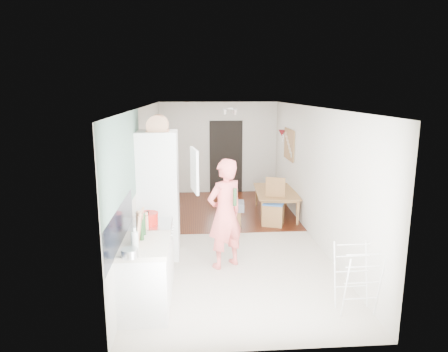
{
  "coord_description": "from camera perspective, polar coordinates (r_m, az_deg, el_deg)",
  "views": [
    {
      "loc": [
        -0.64,
        -7.34,
        2.8
      ],
      "look_at": [
        -0.09,
        0.2,
        1.17
      ],
      "focal_mm": 32.0,
      "sensor_mm": 36.0,
      "label": 1
    }
  ],
  "objects": [
    {
      "name": "drying_rack",
      "position": [
        5.5,
        18.4,
        -13.92
      ],
      "size": [
        0.45,
        0.41,
        0.88
      ],
      "primitive_type": null,
      "rotation": [
        0.0,
        0.0,
        0.01
      ],
      "color": "white",
      "rests_on": "floor"
    },
    {
      "name": "fridge_interior",
      "position": [
        6.68,
        -6.82,
        1.28
      ],
      "size": [
        0.02,
        0.52,
        0.66
      ],
      "primitive_type": "cube",
      "color": "white",
      "rests_on": "room_shell"
    },
    {
      "name": "range_cooker",
      "position": [
        6.05,
        -10.26,
        -10.99
      ],
      "size": [
        0.6,
        0.6,
        0.88
      ],
      "primitive_type": "cube",
      "color": "white",
      "rests_on": "room_shell"
    },
    {
      "name": "doorway_recess",
      "position": [
        11.0,
        0.29,
        2.71
      ],
      "size": [
        0.9,
        0.04,
        2.0
      ],
      "primitive_type": "cube",
      "color": "black",
      "rests_on": "room_shell"
    },
    {
      "name": "fridge_housing",
      "position": [
        6.81,
        -9.33,
        -2.69
      ],
      "size": [
        0.66,
        0.66,
        2.15
      ],
      "primitive_type": "cube",
      "color": "white",
      "rests_on": "room_shell"
    },
    {
      "name": "held_bottle",
      "position": [
        6.14,
        1.56,
        -3.01
      ],
      "size": [
        0.06,
        0.06,
        0.28
      ],
      "primitive_type": "cylinder",
      "color": "#1C401D",
      "rests_on": "person"
    },
    {
      "name": "bread_bin",
      "position": [
        6.57,
        -9.45,
        7.14
      ],
      "size": [
        0.43,
        0.42,
        0.19
      ],
      "primitive_type": null,
      "rotation": [
        0.0,
        0.0,
        -0.24
      ],
      "color": "tan",
      "rests_on": "fridge_housing"
    },
    {
      "name": "base_cabinet",
      "position": [
        5.38,
        -11.11,
        -14.21
      ],
      "size": [
        0.6,
        0.9,
        0.86
      ],
      "primitive_type": "cube",
      "color": "white",
      "rests_on": "room_shell"
    },
    {
      "name": "room_shell",
      "position": [
        7.53,
        0.82,
        0.26
      ],
      "size": [
        3.2,
        7.0,
        2.5
      ],
      "primitive_type": null,
      "color": "beige",
      "rests_on": "ground"
    },
    {
      "name": "bottle_b",
      "position": [
        5.42,
        -11.49,
        -6.78
      ],
      "size": [
        0.08,
        0.08,
        0.29
      ],
      "primitive_type": "cylinder",
      "rotation": [
        0.0,
        0.0,
        -0.18
      ],
      "color": "#1C401D",
      "rests_on": "worktop"
    },
    {
      "name": "steel_pan",
      "position": [
        4.79,
        -13.32,
        -10.66
      ],
      "size": [
        0.22,
        0.22,
        0.1
      ],
      "primitive_type": "cylinder",
      "rotation": [
        0.0,
        0.0,
        0.1
      ],
      "color": "#B5B5B7",
      "rests_on": "worktop"
    },
    {
      "name": "pepper_mill_back",
      "position": [
        5.56,
        -12.12,
        -6.63
      ],
      "size": [
        0.06,
        0.06,
        0.23
      ],
      "primitive_type": "cylinder",
      "rotation": [
        0.0,
        0.0,
        0.03
      ],
      "color": "tan",
      "rests_on": "worktop"
    },
    {
      "name": "bottle_c",
      "position": [
        4.98,
        -12.63,
        -8.97
      ],
      "size": [
        0.11,
        0.11,
        0.22
      ],
      "primitive_type": "cylinder",
      "rotation": [
        0.0,
        0.0,
        0.34
      ],
      "color": "silver",
      "rests_on": "worktop"
    },
    {
      "name": "pepper_mill_front",
      "position": [
        5.61,
        -11.03,
        -6.56
      ],
      "size": [
        0.07,
        0.07,
        0.2
      ],
      "primitive_type": "cylinder",
      "rotation": [
        0.0,
        0.0,
        0.25
      ],
      "color": "tan",
      "rests_on": "worktop"
    },
    {
      "name": "fridge_door",
      "position": [
        6.38,
        -4.25,
        0.82
      ],
      "size": [
        0.14,
        0.56,
        0.7
      ],
      "primitive_type": "cube",
      "rotation": [
        0.0,
        0.0,
        -1.4
      ],
      "color": "white",
      "rests_on": "room_shell"
    },
    {
      "name": "pinboard",
      "position": [
        9.58,
        9.31,
        4.48
      ],
      "size": [
        0.03,
        0.9,
        0.7
      ],
      "primitive_type": "cube",
      "color": "tan",
      "rests_on": "room_shell"
    },
    {
      "name": "sage_wall_panel",
      "position": [
        5.5,
        -14.03,
        1.85
      ],
      "size": [
        0.02,
        3.0,
        1.3
      ],
      "primitive_type": "cube",
      "color": "slate",
      "rests_on": "room_shell"
    },
    {
      "name": "grey_drape",
      "position": [
        8.17,
        1.52,
        -4.31
      ],
      "size": [
        0.42,
        0.42,
        0.17
      ],
      "primitive_type": "cube",
      "rotation": [
        0.0,
        0.0,
        -0.1
      ],
      "color": "slate",
      "rests_on": "stool"
    },
    {
      "name": "cooker_top",
      "position": [
        5.89,
        -10.43,
        -6.87
      ],
      "size": [
        0.6,
        0.6,
        0.04
      ],
      "primitive_type": "cube",
      "color": "#B5B5B7",
      "rests_on": "room_shell"
    },
    {
      "name": "red_casserole",
      "position": [
        5.82,
        -10.82,
        -5.99
      ],
      "size": [
        0.33,
        0.33,
        0.17
      ],
      "primitive_type": "cylinder",
      "rotation": [
        0.0,
        0.0,
        0.1
      ],
      "color": "red",
      "rests_on": "cooker_top"
    },
    {
      "name": "chopping_boards",
      "position": [
        5.14,
        -11.92,
        -7.08
      ],
      "size": [
        0.11,
        0.31,
        0.42
      ],
      "primitive_type": null,
      "rotation": [
        0.0,
        0.0,
        -0.2
      ],
      "color": "tan",
      "rests_on": "worktop"
    },
    {
      "name": "wood_floor_overlay",
      "position": [
        9.62,
        -0.16,
        -4.74
      ],
      "size": [
        3.2,
        3.3,
        0.01
      ],
      "primitive_type": "cube",
      "color": "#51230C",
      "rests_on": "room_shell"
    },
    {
      "name": "bottle_a",
      "position": [
        5.25,
        -11.74,
        -7.54
      ],
      "size": [
        0.07,
        0.07,
        0.27
      ],
      "primitive_type": "cylinder",
      "rotation": [
        0.0,
        0.0,
        -0.13
      ],
      "color": "#1C401D",
      "rests_on": "worktop"
    },
    {
      "name": "wall_sconce",
      "position": [
        10.18,
        8.29,
        6.09
      ],
      "size": [
        0.18,
        0.18,
        0.16
      ],
      "primitive_type": "cone",
      "color": "maroon",
      "rests_on": "room_shell"
    },
    {
      "name": "pinboard_frame",
      "position": [
        9.58,
        9.22,
        4.48
      ],
      "size": [
        0.0,
        0.94,
        0.74
      ],
      "primitive_type": "cube",
      "color": "#A06D38",
      "rests_on": "room_shell"
    },
    {
      "name": "person",
      "position": [
        6.29,
        0.14,
        -4.04
      ],
      "size": [
        0.91,
        0.83,
        2.09
      ],
      "primitive_type": "imported",
      "rotation": [
        0.0,
        0.0,
        3.7
      ],
      "color": "#F36762",
      "rests_on": "floor"
    },
    {
      "name": "tile_splashback",
      "position": [
        5.15,
        -14.6,
        -6.93
      ],
      "size": [
        0.02,
        1.9,
        0.5
      ],
      "primitive_type": "cube",
      "color": "black",
      "rests_on": "room_shell"
    },
    {
      "name": "dining_table",
      "position": [
        9.21,
        7.56,
        -4.09
      ],
      "size": [
        0.86,
        1.43,
        0.48
      ],
      "primitive_type": "imported",
      "rotation": [
        0.0,
        0.0,
        1.5
      ],
      "color": "#A06D38",
      "rests_on": "floor"
    },
    {
      "name": "dining_chair",
      "position": [
        8.45,
        7.1,
        -3.78
      ],
      "size": [
        0.53,
        0.53,
        0.99
      ],
      "primitive_type": null,
      "rotation": [
        0.0,
        0.0,
        -0.33
      ],
      "color": "#A06D38",
      "rests_on": "floor"
    },
    {
      "name": "worktop",
      "position": [
        5.2,
        -11.31,
        -9.65
      ],
      "size": [
        0.62,
        0.92,
        0.06
      ],
      "primitive_type": "cube",
      "color": "beige",
      "rests_on": "room_shell"
    },
    {
      "name": "stool",
      "position": [
        8.26,
        1.39,
        -6.21
      ],
      "size": [
        0.35,
        0.35,
        0.4
      ],
      "primitive_type": null,
      "rotation": [
        0.0,
        0.0,
        -0.15
      ],
      "color": "#A06D38",
      "rests_on": "floor"
    },
    {
      "name": "floor",
      "position": [
        7.88,
        0.79,
        -8.67
      ],
      "size": [
        3.2,
        7.0,
        0.01
      ],
      "primitive_type": "cube",
      "color": "beige",
      "rests_on": "ground"
    }
  ]
}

